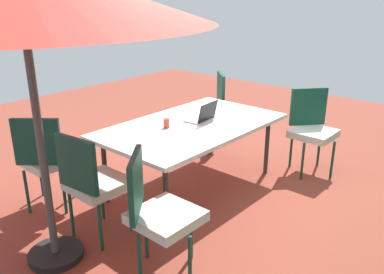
{
  "coord_description": "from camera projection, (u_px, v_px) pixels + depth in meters",
  "views": [
    {
      "loc": [
        3.03,
        2.65,
        2.06
      ],
      "look_at": [
        0.0,
        0.0,
        0.58
      ],
      "focal_mm": 37.61,
      "sensor_mm": 36.0,
      "label": 1
    }
  ],
  "objects": [
    {
      "name": "ground_plane",
      "position": [
        192.0,
        187.0,
        4.49
      ],
      "size": [
        10.0,
        10.0,
        0.02
      ],
      "primitive_type": "cube",
      "color": "brown"
    },
    {
      "name": "dining_table",
      "position": [
        192.0,
        128.0,
        4.25
      ],
      "size": [
        1.97,
        1.16,
        0.73
      ],
      "color": "white",
      "rests_on": "ground_plane"
    },
    {
      "name": "chair_southwest",
      "position": [
        210.0,
        104.0,
        5.65
      ],
      "size": [
        0.59,
        0.59,
        0.98
      ],
      "rotation": [
        0.0,
        0.0,
        0.82
      ],
      "color": "silver",
      "rests_on": "ground_plane"
    },
    {
      "name": "chair_southeast",
      "position": [
        46.0,
        156.0,
        3.87
      ],
      "size": [
        0.59,
        0.58,
        0.98
      ],
      "rotation": [
        0.0,
        0.0,
        5.41
      ],
      "color": "silver",
      "rests_on": "ground_plane"
    },
    {
      "name": "chair_east",
      "position": [
        93.0,
        180.0,
        3.38
      ],
      "size": [
        0.48,
        0.47,
        0.98
      ],
      "rotation": [
        0.0,
        0.0,
        4.82
      ],
      "color": "silver",
      "rests_on": "ground_plane"
    },
    {
      "name": "chair_northwest",
      "position": [
        312.0,
        127.0,
        4.7
      ],
      "size": [
        0.58,
        0.59,
        0.98
      ],
      "rotation": [
        0.0,
        0.0,
        2.42
      ],
      "color": "silver",
      "rests_on": "ground_plane"
    },
    {
      "name": "chair_northeast",
      "position": [
        157.0,
        210.0,
        2.93
      ],
      "size": [
        0.58,
        0.59,
        0.98
      ],
      "rotation": [
        0.0,
        0.0,
        3.84
      ],
      "color": "silver",
      "rests_on": "ground_plane"
    },
    {
      "name": "laptop",
      "position": [
        202.0,
        117.0,
        4.32
      ],
      "size": [
        0.34,
        0.28,
        0.21
      ],
      "rotation": [
        0.0,
        0.0,
        0.1
      ],
      "color": "#B7B7BC",
      "rests_on": "dining_table"
    },
    {
      "name": "cup",
      "position": [
        166.0,
        123.0,
        4.1
      ],
      "size": [
        0.06,
        0.06,
        0.1
      ],
      "primitive_type": "cylinder",
      "color": "#CC4C33",
      "rests_on": "dining_table"
    }
  ]
}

